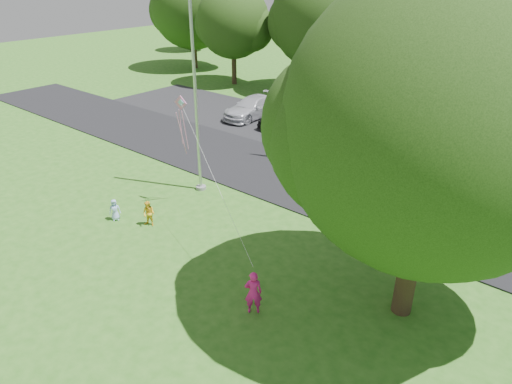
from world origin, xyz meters
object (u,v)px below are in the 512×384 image
Objects in this scene: street_lamp at (298,106)px; woman at (253,292)px; child_blue at (115,210)px; kite at (183,116)px; big_tree at (428,131)px; trash_can at (367,162)px; flagpole at (196,107)px; child_yellow at (149,214)px.

street_lamp is 3.42× the size of woman.
kite is at bearing 5.99° from child_blue.
trash_can is at bearing 122.21° from big_tree.
flagpole is at bearing 168.85° from big_tree.
child_blue is (-8.38, 0.70, -0.28)m from woman.
flagpole is at bearing 106.79° from kite.
child_yellow is at bearing -109.19° from street_lamp.
flagpole is 1.79m from kite.
child_yellow is 1.66m from child_blue.
flagpole is 1.35× the size of kite.
big_tree reaches higher than kite.
woman is 8.52m from kite.
street_lamp is 4.79m from trash_can.
trash_can is 0.12× the size of kite.
flagpole is 11.72× the size of trash_can.
flagpole is at bearing -125.10° from trash_can.
street_lamp is 11.08m from child_blue.
woman is 8.41m from child_blue.
child_blue is at bearing -169.15° from big_tree.
child_yellow is at bearing -111.02° from trash_can.
trash_can is 12.64m from big_tree.
child_blue is (-2.12, -10.55, -2.65)m from street_lamp.
flagpole is at bearing -119.31° from street_lamp.
big_tree reaches higher than flagpole.
child_blue reaches higher than trash_can.
street_lamp is at bearing -160.49° from trash_can.
big_tree is at bearing -15.05° from kite.
trash_can is 12.03m from child_yellow.
flagpole is 9.76m from trash_can.
kite is at bearing 176.47° from big_tree.
trash_can is at bearing 3.72° from street_lamp.
woman is at bearing -61.48° from child_blue.
big_tree is 6.99m from woman.
child_yellow is 0.15× the size of kite.
woman is at bearing -78.61° from trash_can.
trash_can is at bearing -119.53° from woman.
street_lamp is 6.12× the size of trash_can.
flagpole is 6.55× the size of woman.
child_yellow is at bearing -51.96° from woman.
street_lamp is at bearing 76.48° from flagpole.
woman is 6.98m from child_yellow.
woman is 1.57× the size of child_blue.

